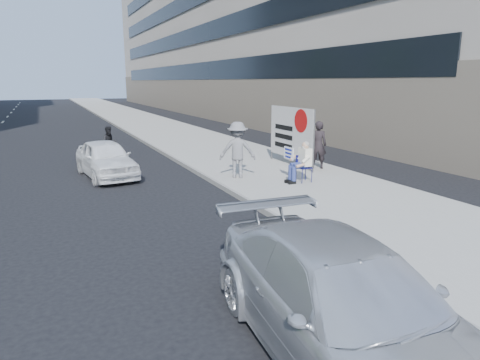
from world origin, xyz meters
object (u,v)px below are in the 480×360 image
pedestrian_woman (318,145)px  parked_sedan (344,305)px  seated_protester (301,160)px  jogger (238,150)px  protest_banner (291,133)px  motorcycle (110,144)px  white_sedan_near (106,159)px

pedestrian_woman → parked_sedan: size_ratio=0.36×
pedestrian_woman → parked_sedan: 11.07m
seated_protester → pedestrian_woman: bearing=42.7°
seated_protester → jogger: jogger is taller
seated_protester → pedestrian_woman: size_ratio=0.75×
parked_sedan → protest_banner: bearing=66.4°
seated_protester → motorcycle: (-4.78, 7.70, -0.24)m
protest_banner → white_sedan_near: size_ratio=0.80×
jogger → motorcycle: 7.05m
parked_sedan → white_sedan_near: size_ratio=1.29×
protest_banner → pedestrian_woman: bearing=-56.7°
protest_banner → motorcycle: (-5.94, 5.15, -0.76)m
jogger → white_sedan_near: 4.71m
pedestrian_woman → motorcycle: bearing=-9.9°
jogger → protest_banner: size_ratio=0.61×
motorcycle → jogger: bearing=-67.8°
parked_sedan → motorcycle: bearing=96.4°
protest_banner → seated_protester: bearing=-114.6°
jogger → parked_sedan: size_ratio=0.38×
seated_protester → parked_sedan: seated_protester is taller
seated_protester → white_sedan_near: bearing=143.0°
pedestrian_woman → motorcycle: size_ratio=0.85×
jogger → pedestrian_woman: jogger is taller
pedestrian_woman → white_sedan_near: 7.61m
seated_protester → motorcycle: bearing=121.8°
motorcycle → seated_protester: bearing=-63.3°
pedestrian_woman → protest_banner: size_ratio=0.57×
seated_protester → protest_banner: bearing=65.4°
jogger → pedestrian_woman: bearing=-151.8°
jogger → pedestrian_woman: size_ratio=1.06×
seated_protester → pedestrian_woman: pedestrian_woman is taller
protest_banner → motorcycle: bearing=139.1°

